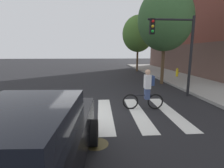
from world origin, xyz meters
TOP-DOWN VIEW (x-y plane):
  - ground_plane at (0.00, 0.00)m, footprint 120.00×120.00m
  - crosswalk_stripes at (-0.13, 0.00)m, footprint 7.05×3.78m
  - manhole_cover at (0.23, -2.23)m, footprint 0.64×0.64m
  - sedan_near at (-0.89, -3.73)m, footprint 2.34×4.68m
  - cyclist at (2.25, 0.38)m, footprint 1.71×0.37m
  - traffic_light_near at (4.33, 2.38)m, footprint 2.47×0.28m
  - fire_hydrant at (7.54, 8.78)m, footprint 0.33×0.22m
  - street_tree_near at (5.05, 6.03)m, footprint 3.89×3.89m
  - street_tree_mid at (5.08, 14.84)m, footprint 3.84×3.84m

SIDE VIEW (x-z plane):
  - ground_plane at x=0.00m, z-range 0.00..0.00m
  - manhole_cover at x=0.23m, z-range 0.00..0.01m
  - crosswalk_stripes at x=-0.13m, z-range 0.00..0.01m
  - fire_hydrant at x=7.54m, z-range 0.14..0.92m
  - sedan_near at x=-0.89m, z-range 0.03..1.62m
  - cyclist at x=2.25m, z-range 0.00..1.69m
  - traffic_light_near at x=4.33m, z-range 0.76..4.96m
  - street_tree_mid at x=5.08m, z-range 1.20..8.03m
  - street_tree_near at x=5.05m, z-range 1.21..8.14m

